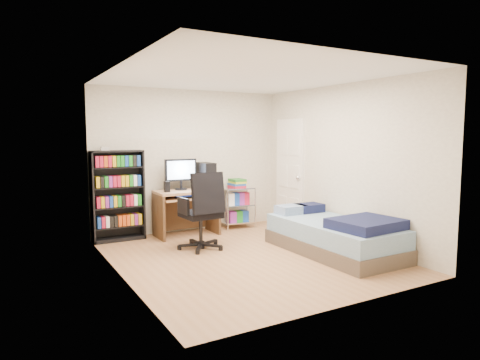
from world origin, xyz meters
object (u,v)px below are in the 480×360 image
office_chair (202,225)px  bed (335,235)px  computer_desk (191,194)px  media_shelf (118,195)px

office_chair → bed: (1.59, -1.14, -0.11)m
office_chair → bed: size_ratio=0.57×
office_chair → bed: 1.96m
office_chair → computer_desk: bearing=73.2°
office_chair → bed: bearing=-38.8°
media_shelf → office_chair: size_ratio=1.30×
media_shelf → office_chair: 1.55m
computer_desk → office_chair: (-0.24, -1.00, -0.33)m
media_shelf → office_chair: (0.96, -1.16, -0.38)m
media_shelf → computer_desk: bearing=-7.6°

